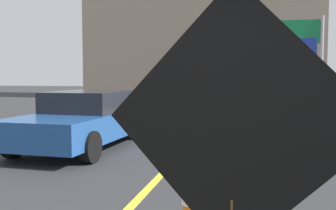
{
  "coord_description": "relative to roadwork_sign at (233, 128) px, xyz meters",
  "views": [
    {
      "loc": [
        1.63,
        0.58,
        1.78
      ],
      "look_at": [
        0.6,
        5.22,
        1.42
      ],
      "focal_mm": 42.5,
      "sensor_mm": 36.0,
      "label": 1
    }
  ],
  "objects": [
    {
      "name": "lane_center_stripe",
      "position": [
        -1.5,
        3.09,
        -1.47
      ],
      "size": [
        0.14,
        36.0,
        0.01
      ],
      "primitive_type": "cube",
      "color": "yellow",
      "rests_on": "ground"
    },
    {
      "name": "highway_guide_sign",
      "position": [
        2.81,
        20.72,
        1.95
      ],
      "size": [
        2.79,
        0.18,
        5.0
      ],
      "color": "gray",
      "rests_on": "ground"
    },
    {
      "name": "traffic_cone_mid_lane",
      "position": [
        -0.68,
        5.15,
        -1.15
      ],
      "size": [
        0.36,
        0.36,
        0.64
      ],
      "color": "black",
      "rests_on": "ground"
    },
    {
      "name": "pickup_car",
      "position": [
        -3.94,
        6.78,
        -0.77
      ],
      "size": [
        2.25,
        4.94,
        1.38
      ],
      "color": "navy",
      "rests_on": "ground"
    },
    {
      "name": "roadwork_sign",
      "position": [
        0.0,
        0.0,
        0.0
      ],
      "size": [
        1.61,
        0.34,
        2.33
      ],
      "color": "#593819",
      "rests_on": "ground"
    },
    {
      "name": "traffic_cone_near_sign",
      "position": [
        -0.55,
        1.83,
        -1.1
      ],
      "size": [
        0.36,
        0.36,
        0.75
      ],
      "color": "black",
      "rests_on": "ground"
    },
    {
      "name": "far_building_block",
      "position": [
        -3.99,
        29.41,
        3.68
      ],
      "size": [
        17.41,
        7.34,
        10.29
      ],
      "primitive_type": "cube",
      "color": "gray",
      "rests_on": "ground"
    },
    {
      "name": "traffic_cone_far_lane",
      "position": [
        -0.45,
        8.55,
        -1.15
      ],
      "size": [
        0.36,
        0.36,
        0.65
      ],
      "color": "black",
      "rests_on": "ground"
    },
    {
      "name": "box_truck",
      "position": [
        1.21,
        16.12,
        0.25
      ],
      "size": [
        2.88,
        7.34,
        3.11
      ],
      "color": "black",
      "rests_on": "ground"
    },
    {
      "name": "arrow_board_trailer",
      "position": [
        -0.29,
        10.62,
        -0.99
      ],
      "size": [
        1.6,
        1.81,
        2.7
      ],
      "color": "orange",
      "rests_on": "ground"
    }
  ]
}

